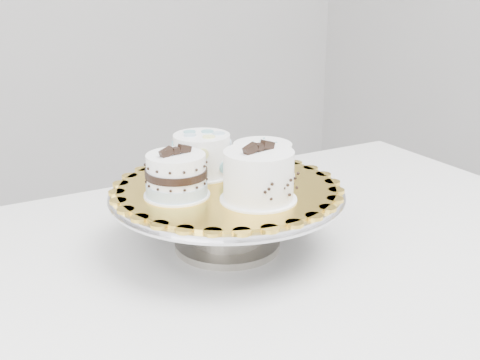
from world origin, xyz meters
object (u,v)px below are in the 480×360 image
cake_swirl (259,177)px  cake_ribbon (263,161)px  cake_stand (227,208)px  cake_banded (176,177)px  cake_dots (202,154)px  table (259,290)px  cake_board (227,187)px

cake_swirl → cake_ribbon: cake_swirl is taller
cake_stand → cake_banded: cake_banded is taller
cake_dots → cake_ribbon: (0.08, -0.06, -0.01)m
cake_stand → cake_swirl: (0.01, -0.08, 0.08)m
table → cake_dots: bearing=111.4°
cake_banded → cake_ribbon: bearing=-3.5°
cake_stand → cake_banded: bearing=176.1°
cake_ribbon → cake_swirl: bearing=-118.7°
cake_stand → cake_ribbon: size_ratio=3.27×
table → cake_board: cake_board is taller
table → cake_stand: bearing=129.8°
cake_dots → cake_banded: bearing=-144.9°
cake_banded → cake_board: bearing=-8.7°
cake_stand → cake_swirl: size_ratio=3.21×
cake_board → cake_ribbon: cake_ribbon is taller
cake_swirl → cake_ribbon: size_ratio=1.02×
cake_board → cake_dots: 0.08m
cake_ribbon → cake_stand: bearing=-162.7°
cake_swirl → cake_ribbon: 0.11m
cake_stand → cake_ribbon: 0.10m
cake_board → cake_banded: cake_banded is taller
cake_stand → cake_dots: size_ratio=3.26×
cake_board → cake_ribbon: (0.08, 0.01, 0.03)m
cake_banded → cake_stand: bearing=-8.7°
table → cake_ribbon: (0.05, 0.06, 0.21)m
cake_swirl → cake_dots: (-0.01, 0.15, -0.00)m
cake_stand → table: bearing=-54.5°
table → cake_stand: (-0.03, 0.05, 0.14)m
cake_board → cake_dots: cake_dots is taller
cake_swirl → cake_banded: size_ratio=1.16×
cake_ribbon → cake_dots: bearing=152.3°
cake_banded → table: bearing=-28.2°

